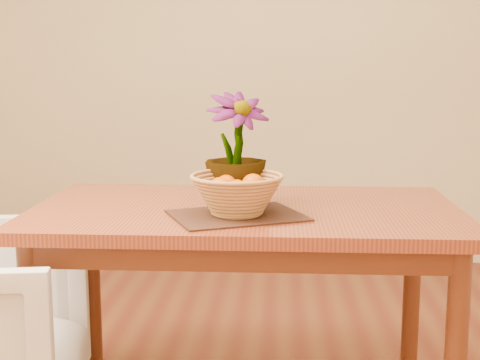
{
  "coord_description": "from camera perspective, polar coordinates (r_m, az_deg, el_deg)",
  "views": [
    {
      "loc": [
        0.11,
        -1.86,
        1.2
      ],
      "look_at": [
        -0.01,
        0.19,
        0.86
      ],
      "focal_mm": 50.0,
      "sensor_mm": 36.0,
      "label": 1
    }
  ],
  "objects": [
    {
      "name": "potted_plant",
      "position": [
        2.18,
        -0.34,
        2.59
      ],
      "size": [
        0.29,
        0.29,
        0.38
      ],
      "primitive_type": "imported",
      "rotation": [
        0.0,
        0.0,
        0.5
      ],
      "color": "#134414",
      "rests_on": "table"
    },
    {
      "name": "orange_pile",
      "position": [
        2.04,
        -0.27,
        -0.68
      ],
      "size": [
        0.17,
        0.16,
        0.07
      ],
      "rotation": [
        0.0,
        0.0,
        0.04
      ],
      "color": "#D15503",
      "rests_on": "wicker_basket"
    },
    {
      "name": "placemat",
      "position": [
        2.06,
        -0.26,
        -3.04
      ],
      "size": [
        0.47,
        0.42,
        0.01
      ],
      "primitive_type": "cube",
      "rotation": [
        0.0,
        0.0,
        0.41
      ],
      "color": "#391D14",
      "rests_on": "table"
    },
    {
      "name": "wicker_basket",
      "position": [
        2.05,
        -0.27,
        -1.38
      ],
      "size": [
        0.29,
        0.29,
        0.12
      ],
      "color": "tan",
      "rests_on": "placemat"
    },
    {
      "name": "table",
      "position": [
        2.23,
        0.49,
        -4.49
      ],
      "size": [
        1.4,
        0.8,
        0.75
      ],
      "color": "maroon",
      "rests_on": "floor"
    },
    {
      "name": "wall_back",
      "position": [
        4.11,
        1.89,
        11.61
      ],
      "size": [
        4.0,
        0.02,
        2.7
      ],
      "primitive_type": "cube",
      "color": "#F8EABD",
      "rests_on": "floor"
    }
  ]
}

